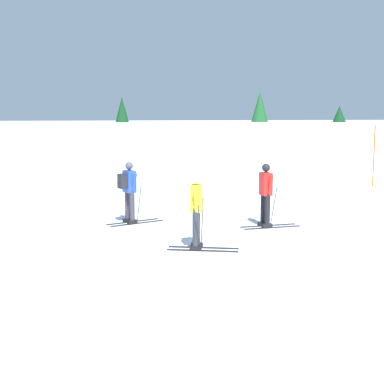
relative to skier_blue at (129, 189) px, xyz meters
The scene contains 9 objects.
ground_plane 6.01m from the skier_blue, 43.16° to the right, with size 120.00×120.00×0.00m, color silver.
far_snow_ridge 15.97m from the skier_blue, 74.28° to the left, with size 80.00×8.43×2.38m, color silver.
skier_blue is the anchor object (origin of this frame).
skier_red 3.72m from the skier_blue, 14.04° to the right, with size 1.64×0.99×1.71m.
skier_yellow 3.45m from the skier_blue, 64.26° to the right, with size 1.64×0.98×1.71m.
trail_marker_pole 11.75m from the skier_blue, 33.27° to the left, with size 0.06×0.06×2.49m, color #C65614.
conifer_far_left 18.50m from the skier_blue, 51.97° to the left, with size 2.15×2.15×3.28m.
conifer_far_right 17.18m from the skier_blue, 65.06° to the left, with size 1.84×1.84×4.04m.
conifer_far_centre 15.89m from the skier_blue, 90.98° to the left, with size 1.61×1.61×3.75m.
Camera 1 is at (-4.35, -11.64, 3.17)m, focal length 53.98 mm.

